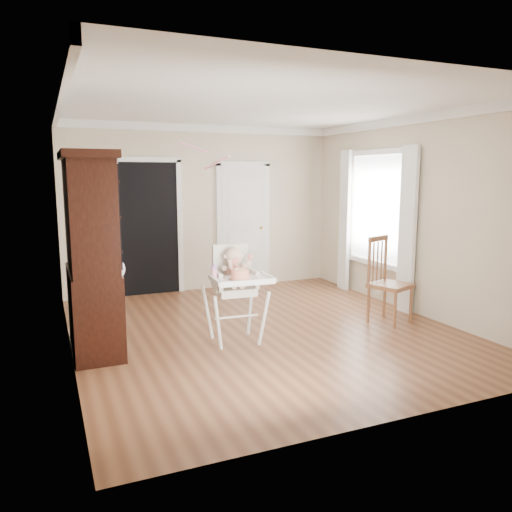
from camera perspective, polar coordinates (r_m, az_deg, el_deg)
name	(u,v)px	position (r m, az deg, el deg)	size (l,w,h in m)	color
floor	(265,330)	(6.25, 1.03, -8.48)	(5.00, 5.00, 0.00)	brown
ceiling	(266,105)	(6.00, 1.11, 16.88)	(5.00, 5.00, 0.00)	white
wall_back	(203,209)	(8.32, -6.03, 5.40)	(4.50, 4.50, 0.00)	beige
wall_left	(64,230)	(5.46, -21.04, 2.82)	(5.00, 5.00, 0.00)	beige
wall_right	(415,216)	(7.19, 17.70, 4.41)	(5.00, 5.00, 0.00)	beige
crown_molding	(266,110)	(6.00, 1.10, 16.31)	(4.50, 5.00, 0.12)	white
doorway	(150,225)	(8.10, -12.07, 3.43)	(1.06, 0.05, 2.22)	black
closet_door	(243,227)	(8.55, -1.44, 3.37)	(0.96, 0.09, 2.13)	white
window_right	(375,216)	(7.78, 13.43, 4.46)	(0.13, 1.84, 2.30)	white
high_chair	(235,282)	(5.66, -2.42, -2.98)	(0.70, 0.85, 1.14)	white
baby	(234,269)	(5.66, -2.50, -1.44)	(0.32, 0.24, 0.47)	beige
cake	(240,275)	(5.33, -1.84, -2.15)	(0.25, 0.25, 0.12)	silver
sippy_cup	(214,272)	(5.45, -4.81, -1.79)	(0.07, 0.07, 0.17)	pink
china_cabinet	(92,253)	(5.63, -18.25, 0.31)	(0.57, 1.27, 2.14)	black
dining_chair	(388,283)	(6.70, 14.85, -2.97)	(0.59, 0.59, 1.12)	brown
streamer	(193,147)	(6.55, -7.26, 12.26)	(0.03, 0.50, 0.02)	pink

